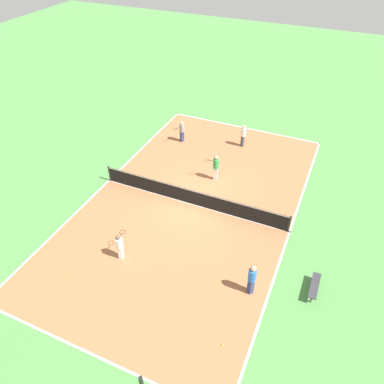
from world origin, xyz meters
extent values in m
plane|color=#518E47|center=(0.00, 0.00, 0.00)|extent=(80.00, 80.00, 0.00)
cube|color=#AD6B42|center=(0.00, 0.00, 0.01)|extent=(11.45, 19.80, 0.02)
cube|color=white|center=(-5.67, 0.00, 0.02)|extent=(0.10, 19.80, 0.00)
cube|color=white|center=(5.67, 0.00, 0.02)|extent=(0.10, 19.80, 0.00)
cube|color=white|center=(0.00, -9.85, 0.02)|extent=(11.45, 0.10, 0.00)
cube|color=white|center=(0.00, 9.85, 0.02)|extent=(11.45, 0.10, 0.00)
cube|color=white|center=(0.00, 0.00, 0.02)|extent=(11.45, 0.10, 0.00)
cylinder|color=black|center=(-5.57, 0.00, 0.56)|extent=(0.10, 0.10, 1.07)
cylinder|color=black|center=(5.57, 0.00, 0.56)|extent=(0.10, 0.10, 1.07)
cube|color=black|center=(0.00, 0.00, 0.53)|extent=(11.15, 0.03, 1.02)
cube|color=white|center=(0.00, 0.00, 1.01)|extent=(11.15, 0.04, 0.06)
cube|color=#333338|center=(-7.46, 3.34, 0.43)|extent=(0.36, 1.51, 0.04)
cylinder|color=#4C4C51|center=(-7.46, 2.73, 0.21)|extent=(0.08, 0.08, 0.41)
cylinder|color=#4C4C51|center=(-7.46, 3.95, 0.21)|extent=(0.08, 0.08, 0.41)
cube|color=navy|center=(3.49, -6.13, 0.41)|extent=(0.29, 0.32, 0.78)
cylinder|color=gray|center=(3.49, -6.13, 1.07)|extent=(0.48, 0.48, 0.54)
sphere|color=beige|center=(3.49, -6.13, 1.46)|extent=(0.23, 0.23, 0.23)
cylinder|color=#262626|center=(3.64, -5.84, 1.21)|extent=(0.15, 0.26, 0.03)
torus|color=black|center=(3.76, -5.59, 1.21)|extent=(0.41, 0.41, 0.02)
cube|color=white|center=(1.52, 5.14, 0.41)|extent=(0.26, 0.30, 0.77)
cylinder|color=white|center=(1.52, 5.14, 1.06)|extent=(0.44, 0.44, 0.54)
sphere|color=brown|center=(1.52, 5.14, 1.45)|extent=(0.23, 0.23, 0.23)
cylinder|color=#262626|center=(1.61, 4.83, 1.20)|extent=(0.10, 0.28, 0.03)
torus|color=black|center=(1.68, 4.56, 1.20)|extent=(0.37, 0.37, 0.02)
cube|color=white|center=(-0.37, -2.79, 0.46)|extent=(0.28, 0.24, 0.88)
cylinder|color=green|center=(-0.37, -2.79, 1.20)|extent=(0.41, 0.41, 0.61)
sphere|color=tan|center=(-0.37, -2.79, 1.64)|extent=(0.26, 0.26, 0.26)
cylinder|color=#262626|center=(-0.05, -2.74, 1.36)|extent=(0.28, 0.07, 0.03)
torus|color=black|center=(0.22, -2.69, 1.36)|extent=(0.35, 0.35, 0.02)
cube|color=#4C4C51|center=(-0.69, -7.26, 0.43)|extent=(0.24, 0.28, 0.81)
cylinder|color=silver|center=(-0.69, -7.26, 1.12)|extent=(0.42, 0.42, 0.57)
sphere|color=beige|center=(-0.69, -7.26, 1.53)|extent=(0.24, 0.24, 0.24)
cube|color=navy|center=(-4.86, 4.53, 0.46)|extent=(0.32, 0.31, 0.87)
cylinder|color=blue|center=(-4.86, 4.53, 1.19)|extent=(0.51, 0.51, 0.61)
sphere|color=tan|center=(-4.86, 4.53, 1.63)|extent=(0.26, 0.26, 0.26)
sphere|color=#CCE033|center=(3.10, 7.23, 0.06)|extent=(0.07, 0.07, 0.07)
sphere|color=#CCE033|center=(-4.63, 7.44, 0.06)|extent=(0.07, 0.07, 0.07)
sphere|color=#CCE033|center=(-3.39, 2.49, 0.06)|extent=(0.07, 0.07, 0.07)
camera|label=1|loc=(-6.66, 15.05, 14.08)|focal=35.00mm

